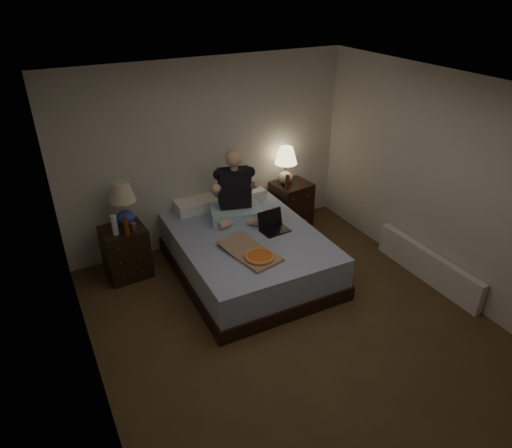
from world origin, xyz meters
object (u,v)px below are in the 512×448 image
beer_bottle_right (287,182)px  radiator (427,265)px  nightstand_right (291,204)px  soda_can (134,227)px  bed (246,252)px  pizza_box (260,257)px  lamp_right (286,166)px  water_bottle (115,225)px  lamp_left (123,204)px  beer_bottle_left (126,226)px  person (235,186)px  laptop (275,223)px  nightstand_left (126,252)px

beer_bottle_right → radiator: bearing=-63.8°
nightstand_right → soda_can: 2.44m
bed → pizza_box: pizza_box is taller
lamp_right → soda_can: bearing=-172.3°
bed → water_bottle: size_ratio=8.81×
nightstand_right → beer_bottle_right: bearing=-146.3°
lamp_left → beer_bottle_left: (-0.06, -0.26, -0.17)m
lamp_right → beer_bottle_left: lamp_right is taller
bed → water_bottle: 1.64m
beer_bottle_left → person: (1.40, -0.04, 0.24)m
nightstand_right → lamp_right: 0.63m
beer_bottle_left → laptop: 1.78m
water_bottle → beer_bottle_left: size_ratio=1.09×
water_bottle → laptop: bearing=-19.6°
beer_bottle_left → lamp_left: bearing=78.2°
lamp_right → beer_bottle_left: size_ratio=2.43×
laptop → nightstand_right: bearing=44.0°
water_bottle → person: (1.52, -0.11, 0.23)m
laptop → person: bearing=114.1°
soda_can → pizza_box: bearing=-45.3°
nightstand_left → nightstand_right: bearing=0.0°
bed → lamp_right: (1.05, 0.82, 0.68)m
beer_bottle_right → bed: bearing=-146.8°
laptop → lamp_left: bearing=148.4°
nightstand_right → lamp_left: lamp_left is taller
beer_bottle_left → laptop: beer_bottle_left is taller
bed → person: 0.84m
nightstand_left → radiator: size_ratio=0.42×
soda_can → laptop: size_ratio=0.29×
person → nightstand_left: bearing=-173.0°
lamp_left → pizza_box: size_ratio=0.74×
lamp_right → laptop: bearing=-127.0°
beer_bottle_right → nightstand_right: bearing=40.6°
soda_can → beer_bottle_left: 0.13m
nightstand_right → bed: bearing=-152.6°
lamp_left → lamp_right: size_ratio=1.00×
soda_can → person: person is taller
soda_can → pizza_box: (1.11, -1.12, -0.12)m
water_bottle → soda_can: (0.21, -0.01, -0.07)m
nightstand_left → laptop: 1.89m
laptop → pizza_box: 0.69m
nightstand_right → nightstand_left: bearing=176.9°
beer_bottle_right → laptop: (-0.64, -0.77, -0.12)m
nightstand_right → soda_can: size_ratio=6.76×
nightstand_right → radiator: size_ratio=0.42×
person → pizza_box: bearing=-85.1°
nightstand_left → beer_bottle_right: size_ratio=2.89×
soda_can → nightstand_right: bearing=6.6°
soda_can → radiator: soda_can is taller
bed → beer_bottle_right: 1.28m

